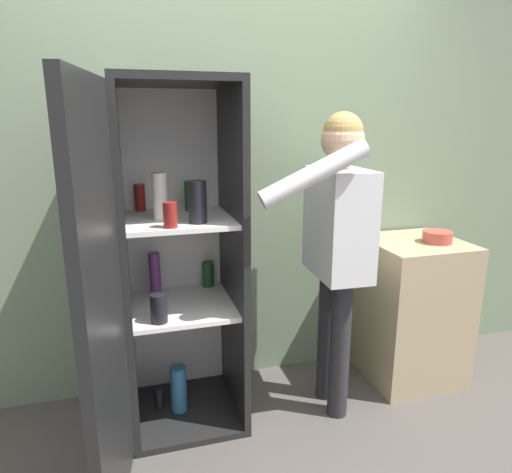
{
  "coord_description": "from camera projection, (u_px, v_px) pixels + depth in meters",
  "views": [
    {
      "loc": [
        -0.53,
        -1.62,
        1.59
      ],
      "look_at": [
        0.12,
        0.63,
        0.99
      ],
      "focal_mm": 32.0,
      "sensor_mm": 36.0,
      "label": 1
    }
  ],
  "objects": [
    {
      "name": "wall_back",
      "position": [
        220.0,
        176.0,
        2.64
      ],
      "size": [
        7.0,
        0.06,
        2.55
      ],
      "color": "gray",
      "rests_on": "ground_plane"
    },
    {
      "name": "person",
      "position": [
        337.0,
        230.0,
        2.37
      ],
      "size": [
        0.63,
        0.57,
        1.63
      ],
      "color": "#262628",
      "rests_on": "ground_plane"
    },
    {
      "name": "counter",
      "position": [
        410.0,
        309.0,
        2.84
      ],
      "size": [
        0.56,
        0.56,
        0.88
      ],
      "color": "tan",
      "rests_on": "ground_plane"
    },
    {
      "name": "bowl",
      "position": [
        437.0,
        237.0,
        2.69
      ],
      "size": [
        0.17,
        0.17,
        0.07
      ],
      "color": "#B24738",
      "rests_on": "counter"
    },
    {
      "name": "refrigerator",
      "position": [
        165.0,
        268.0,
        2.24
      ],
      "size": [
        0.73,
        1.18,
        1.78
      ],
      "color": "black",
      "rests_on": "ground_plane"
    }
  ]
}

